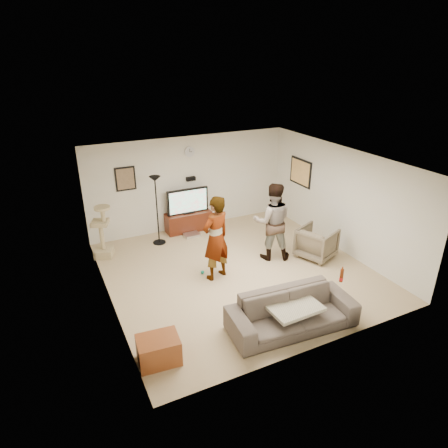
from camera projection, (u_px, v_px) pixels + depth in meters
name	position (u px, v px, depth m)	size (l,w,h in m)	color
floor	(237.00, 271.00, 8.76)	(5.50, 5.50, 0.02)	tan
ceiling	(239.00, 160.00, 7.74)	(5.50, 5.50, 0.02)	silver
wall_back	(190.00, 183.00, 10.51)	(5.50, 0.04, 2.50)	beige
wall_front	(323.00, 283.00, 5.99)	(5.50, 0.04, 2.50)	beige
wall_left	(105.00, 245.00, 7.15)	(0.04, 5.50, 2.50)	beige
wall_right	(341.00, 199.00, 9.35)	(0.04, 5.50, 2.50)	beige
wall_clock	(189.00, 152.00, 10.15)	(0.26, 0.26, 0.04)	silver
wall_speaker	(191.00, 179.00, 10.41)	(0.25, 0.10, 0.10)	black
picture_back	(125.00, 179.00, 9.67)	(0.42, 0.03, 0.52)	brown
picture_right	(300.00, 172.00, 10.56)	(0.03, 0.78, 0.62)	tan
tv_stand	(188.00, 221.00, 10.64)	(1.23, 0.45, 0.51)	#3D160B
console_box	(192.00, 235.00, 10.38)	(0.40, 0.30, 0.07)	silver
tv	(188.00, 201.00, 10.40)	(1.12, 0.08, 0.67)	black
tv_screen	(188.00, 201.00, 10.36)	(1.03, 0.01, 0.59)	#43D3A2
floor_lamp	(157.00, 211.00, 9.69)	(0.32, 0.32, 1.75)	black
cat_tree	(101.00, 232.00, 9.13)	(0.41, 0.41, 1.28)	tan
person_left	(216.00, 238.00, 8.16)	(0.67, 0.44, 1.85)	#A5A5A5
person_right	(272.00, 222.00, 8.98)	(0.89, 0.69, 1.83)	#315687
sofa	(292.00, 312.00, 6.85)	(2.25, 0.88, 0.66)	#4E453D
throw_blanket	(293.00, 306.00, 6.81)	(0.90, 0.70, 0.06)	#BAB398
beer_bottle	(342.00, 276.00, 7.08)	(0.06, 0.06, 0.25)	#5D2108
armchair	(317.00, 243.00, 9.22)	(0.78, 0.80, 0.73)	brown
side_table	(159.00, 350.00, 6.14)	(0.65, 0.48, 0.43)	brown
toy_ball	(202.00, 272.00, 8.63)	(0.08, 0.08, 0.08)	#0C8A75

